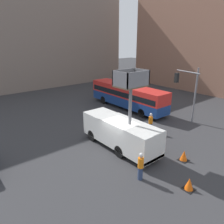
{
  "coord_description": "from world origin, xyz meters",
  "views": [
    {
      "loc": [
        -10.09,
        -11.68,
        8.71
      ],
      "look_at": [
        0.66,
        1.36,
        2.88
      ],
      "focal_mm": 35.0,
      "sensor_mm": 36.0,
      "label": 1
    }
  ],
  "objects": [
    {
      "name": "ground_plane",
      "position": [
        0.0,
        0.0,
        0.0
      ],
      "size": [
        120.0,
        120.0,
        0.0
      ],
      "primitive_type": "plane",
      "color": "#333335"
    },
    {
      "name": "road_worker_directing",
      "position": [
        5.03,
        0.89,
        0.98
      ],
      "size": [
        0.38,
        0.38,
        1.93
      ],
      "rotation": [
        0.0,
        0.0,
        0.05
      ],
      "color": "navy",
      "rests_on": "ground_plane"
    },
    {
      "name": "traffic_light_pole",
      "position": [
        9.42,
        -0.08,
        3.91
      ],
      "size": [
        3.06,
        2.81,
        5.81
      ],
      "color": "slate",
      "rests_on": "ground_plane"
    },
    {
      "name": "city_bus",
      "position": [
        8.46,
        7.76,
        1.75
      ],
      "size": [
        2.45,
        11.54,
        2.96
      ],
      "rotation": [
        0.0,
        0.0,
        1.4
      ],
      "color": "navy",
      "rests_on": "ground_plane"
    },
    {
      "name": "traffic_cone_near_truck",
      "position": [
        3.05,
        -4.1,
        0.38
      ],
      "size": [
        0.7,
        0.7,
        0.79
      ],
      "color": "black",
      "rests_on": "ground_plane"
    },
    {
      "name": "utility_truck",
      "position": [
        0.66,
        0.32,
        1.55
      ],
      "size": [
        2.23,
        7.37,
        6.52
      ],
      "color": "silver",
      "rests_on": "ground_plane"
    },
    {
      "name": "building_backdrop_side",
      "position": [
        27.68,
        6.36,
        8.29
      ],
      "size": [
        10.0,
        28.0,
        16.59
      ],
      "color": "#936651",
      "rests_on": "ground_plane"
    },
    {
      "name": "road_worker_near_truck",
      "position": [
        -1.11,
        -3.63,
        0.96
      ],
      "size": [
        0.38,
        0.38,
        1.91
      ],
      "rotation": [
        0.0,
        0.0,
        1.37
      ],
      "color": "navy",
      "rests_on": "ground_plane"
    },
    {
      "name": "traffic_cone_mid_road",
      "position": [
        0.42,
        -6.19,
        0.37
      ],
      "size": [
        0.68,
        0.68,
        0.78
      ],
      "color": "black",
      "rests_on": "ground_plane"
    }
  ]
}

